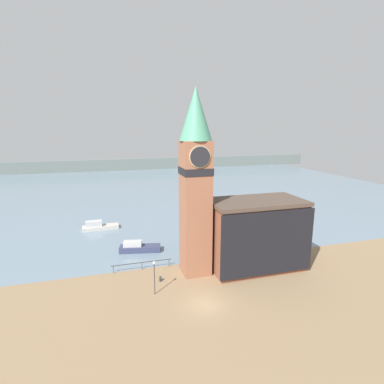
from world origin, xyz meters
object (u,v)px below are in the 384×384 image
at_px(boat_far, 98,226).
at_px(mooring_bollard_near, 160,278).
at_px(pier_building, 256,234).
at_px(lamp_post, 154,272).
at_px(boat_near, 139,247).
at_px(clock_tower, 196,179).

height_order(boat_far, mooring_bollard_near, boat_far).
relative_size(pier_building, lamp_post, 3.11).
distance_m(pier_building, mooring_bollard_near, 13.94).
relative_size(pier_building, mooring_bollard_near, 18.26).
bearing_deg(pier_building, boat_near, 146.62).
xyz_separation_m(pier_building, boat_far, (-21.01, 22.40, -4.17)).
distance_m(clock_tower, boat_far, 27.71).
bearing_deg(boat_far, clock_tower, -61.83).
distance_m(boat_far, lamp_post, 26.46).
distance_m(boat_near, lamp_post, 13.08).
bearing_deg(lamp_post, clock_tower, 33.44).
distance_m(clock_tower, pier_building, 11.42).
bearing_deg(boat_near, mooring_bollard_near, -69.80).
xyz_separation_m(clock_tower, lamp_post, (-6.10, -4.03, -9.76)).
xyz_separation_m(boat_far, mooring_bollard_near, (7.79, -22.74, -0.23)).
xyz_separation_m(mooring_bollard_near, lamp_post, (-1.15, -2.77, 2.46)).
height_order(mooring_bollard_near, lamp_post, lamp_post).
height_order(boat_far, lamp_post, lamp_post).
distance_m(clock_tower, boat_near, 16.27).
distance_m(pier_building, boat_near, 18.23).
bearing_deg(mooring_bollard_near, pier_building, 1.48).
relative_size(clock_tower, pier_building, 1.87).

